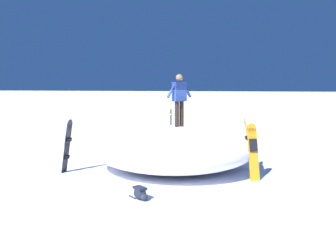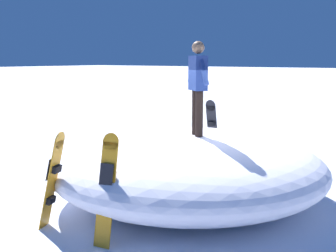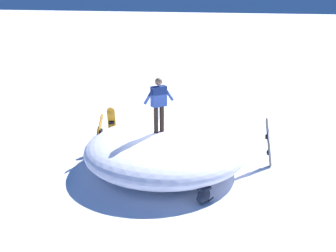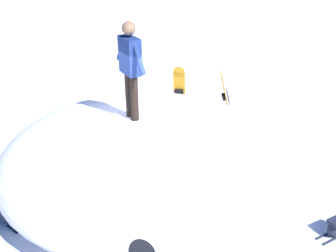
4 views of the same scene
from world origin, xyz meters
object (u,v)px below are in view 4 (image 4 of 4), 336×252
Objects in this scene: snowboard_secondary_upright at (179,98)px; backpack_near at (6,210)px; snowboard_primary_upright at (227,104)px; snowboarder_standing at (130,65)px.

snowboard_secondary_upright is 4.41m from backpack_near.
snowboard_secondary_upright is (0.08, -1.09, 0.03)m from snowboard_primary_upright.
backpack_near is at bearing -22.24° from snowboard_secondary_upright.
snowboard_primary_upright is 0.97× the size of snowboard_secondary_upright.
snowboarder_standing is at bearing -28.83° from snowboard_primary_upright.
snowboarder_standing reaches higher than snowboard_secondary_upright.
snowboarder_standing is at bearing 140.92° from backpack_near.
snowboard_secondary_upright is at bearing 157.76° from backpack_near.
snowboard_secondary_upright reaches higher than backpack_near.
snowboarder_standing is 2.66× the size of backpack_near.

